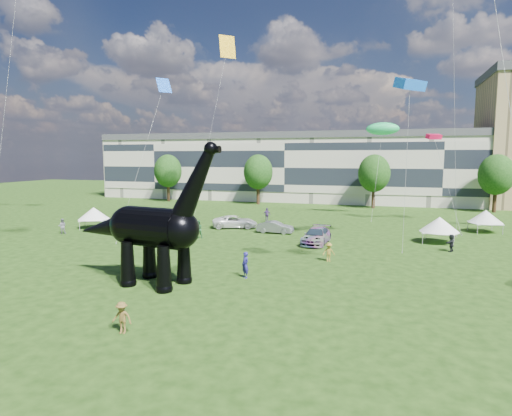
# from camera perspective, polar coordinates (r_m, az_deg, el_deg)

# --- Properties ---
(ground) EXTENTS (220.00, 220.00, 0.00)m
(ground) POSITION_cam_1_polar(r_m,az_deg,el_deg) (24.17, -9.22, -13.96)
(ground) COLOR #16330C
(ground) RESTS_ON ground
(terrace_row) EXTENTS (78.00, 11.00, 12.00)m
(terrace_row) POSITION_cam_1_polar(r_m,az_deg,el_deg) (84.21, 4.69, 5.13)
(terrace_row) COLOR beige
(terrace_row) RESTS_ON ground
(tree_far_left) EXTENTS (5.20, 5.20, 9.44)m
(tree_far_left) POSITION_cam_1_polar(r_m,az_deg,el_deg) (83.52, -11.67, 5.20)
(tree_far_left) COLOR #382314
(tree_far_left) RESTS_ON ground
(tree_mid_left) EXTENTS (5.20, 5.20, 9.44)m
(tree_mid_left) POSITION_cam_1_polar(r_m,az_deg,el_deg) (76.51, 0.28, 5.19)
(tree_mid_left) COLOR #382314
(tree_mid_left) RESTS_ON ground
(tree_mid_right) EXTENTS (5.20, 5.20, 9.44)m
(tree_mid_right) POSITION_cam_1_polar(r_m,az_deg,el_deg) (73.26, 15.49, 4.87)
(tree_mid_right) COLOR #382314
(tree_mid_right) RESTS_ON ground
(tree_far_right) EXTENTS (5.20, 5.20, 9.44)m
(tree_far_right) POSITION_cam_1_polar(r_m,az_deg,el_deg) (74.92, 29.41, 4.27)
(tree_far_right) COLOR #382314
(tree_far_right) RESTS_ON ground
(dinosaur_sculpture) EXTENTS (12.07, 3.98, 9.82)m
(dinosaur_sculpture) POSITION_cam_1_polar(r_m,az_deg,el_deg) (29.59, -14.09, -2.77)
(dinosaur_sculpture) COLOR black
(dinosaur_sculpture) RESTS_ON ground
(car_silver) EXTENTS (2.93, 5.05, 1.62)m
(car_silver) POSITION_cam_1_polar(r_m,az_deg,el_deg) (55.33, -13.60, -1.36)
(car_silver) COLOR #A8A8AC
(car_silver) RESTS_ON ground
(car_grey) EXTENTS (4.09, 1.50, 1.34)m
(car_grey) POSITION_cam_1_polar(r_m,az_deg,el_deg) (47.98, 2.57, -2.58)
(car_grey) COLOR gray
(car_grey) RESTS_ON ground
(car_white) EXTENTS (5.89, 4.12, 1.49)m
(car_white) POSITION_cam_1_polar(r_m,az_deg,el_deg) (51.49, -2.83, -1.85)
(car_white) COLOR white
(car_white) RESTS_ON ground
(car_dark) EXTENTS (2.54, 5.57, 1.58)m
(car_dark) POSITION_cam_1_polar(r_m,az_deg,el_deg) (42.60, 8.06, -3.69)
(car_dark) COLOR #595960
(car_dark) RESTS_ON ground
(gazebo_near) EXTENTS (4.31, 4.31, 2.61)m
(gazebo_near) POSITION_cam_1_polar(r_m,az_deg,el_deg) (46.17, 23.26, -2.05)
(gazebo_near) COLOR white
(gazebo_near) RESTS_ON ground
(gazebo_far) EXTENTS (4.31, 4.31, 2.54)m
(gazebo_far) POSITION_cam_1_polar(r_m,az_deg,el_deg) (54.90, 28.28, -1.03)
(gazebo_far) COLOR white
(gazebo_far) RESTS_ON ground
(gazebo_left) EXTENTS (4.74, 4.74, 2.51)m
(gazebo_left) POSITION_cam_1_polar(r_m,az_deg,el_deg) (54.76, -20.82, -0.69)
(gazebo_left) COLOR white
(gazebo_left) RESTS_ON ground
(visitors) EXTENTS (49.95, 37.46, 1.90)m
(visitors) POSITION_cam_1_polar(r_m,az_deg,el_deg) (40.34, 2.06, -4.12)
(visitors) COLOR gray
(visitors) RESTS_ON ground
(kites) EXTENTS (67.68, 46.69, 28.03)m
(kites) POSITION_cam_1_polar(r_m,az_deg,el_deg) (43.88, 8.56, 23.01)
(kites) COLOR #DD0E41
(kites) RESTS_ON ground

